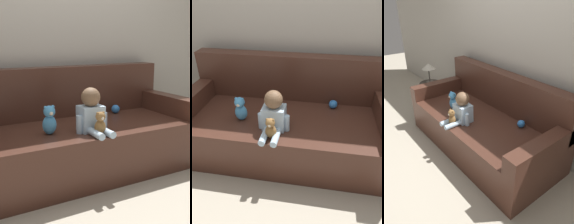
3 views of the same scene
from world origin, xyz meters
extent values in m
plane|color=#B7AD99|center=(0.00, 0.00, 0.00)|extent=(12.00, 12.00, 0.00)
cube|color=#ADA89E|center=(0.00, 0.57, 1.30)|extent=(8.00, 0.05, 2.60)
cube|color=#47281E|center=(0.00, 0.00, 0.23)|extent=(2.13, 0.97, 0.46)
cube|color=#47281E|center=(0.00, 0.40, 0.72)|extent=(2.13, 0.18, 0.51)
cube|color=#47281E|center=(-0.98, 0.00, 0.56)|extent=(0.16, 0.97, 0.20)
cube|color=#47281E|center=(0.98, 0.00, 0.56)|extent=(0.16, 0.97, 0.20)
cube|color=silver|center=(-0.06, -0.23, 0.58)|extent=(0.20, 0.17, 0.22)
sphere|color=brown|center=(-0.06, -0.23, 0.76)|extent=(0.17, 0.17, 0.17)
cylinder|color=silver|center=(-0.11, -0.42, 0.49)|extent=(0.06, 0.21, 0.06)
cylinder|color=silver|center=(-0.01, -0.42, 0.49)|extent=(0.06, 0.21, 0.06)
cylinder|color=silver|center=(-0.18, -0.26, 0.54)|extent=(0.05, 0.05, 0.16)
cylinder|color=silver|center=(0.06, -0.26, 0.54)|extent=(0.05, 0.05, 0.16)
ellipsoid|color=olive|center=(-0.05, -0.39, 0.53)|extent=(0.10, 0.08, 0.13)
sphere|color=olive|center=(-0.05, -0.39, 0.63)|extent=(0.08, 0.08, 0.08)
sphere|color=olive|center=(-0.08, -0.39, 0.66)|extent=(0.02, 0.02, 0.02)
sphere|color=olive|center=(-0.03, -0.39, 0.66)|extent=(0.02, 0.02, 0.02)
sphere|color=beige|center=(-0.05, -0.43, 0.62)|extent=(0.03, 0.03, 0.03)
cylinder|color=olive|center=(-0.10, -0.41, 0.48)|extent=(0.03, 0.05, 0.03)
cylinder|color=olive|center=(-0.01, -0.41, 0.48)|extent=(0.03, 0.05, 0.03)
ellipsoid|color=#4C9EDB|center=(-0.41, -0.15, 0.55)|extent=(0.12, 0.10, 0.16)
sphere|color=#4C9EDB|center=(-0.41, -0.16, 0.66)|extent=(0.10, 0.10, 0.10)
sphere|color=#4C9EDB|center=(-0.44, -0.16, 0.70)|extent=(0.03, 0.03, 0.03)
sphere|color=#4C9EDB|center=(-0.38, -0.16, 0.70)|extent=(0.03, 0.03, 0.03)
sphere|color=beige|center=(-0.41, -0.20, 0.65)|extent=(0.03, 0.03, 0.03)
sphere|color=#337FDB|center=(0.49, 0.22, 0.51)|extent=(0.09, 0.09, 0.09)
cylinder|color=#332D28|center=(-1.38, -0.01, 0.51)|extent=(0.36, 0.36, 0.02)
cylinder|color=#332D28|center=(-1.38, -0.01, 0.25)|extent=(0.04, 0.04, 0.49)
cylinder|color=#4C4742|center=(-1.38, -0.01, 0.53)|extent=(0.12, 0.12, 0.03)
cylinder|color=#4C4742|center=(-1.38, -0.01, 0.66)|extent=(0.02, 0.02, 0.21)
cone|color=#B7B2A3|center=(-1.38, -0.01, 0.81)|extent=(0.22, 0.22, 0.09)
camera|label=1|loc=(-1.29, -2.53, 1.25)|focal=50.00mm
camera|label=2|loc=(0.34, -1.86, 1.68)|focal=35.00mm
camera|label=3|loc=(1.91, -1.52, 1.85)|focal=35.00mm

